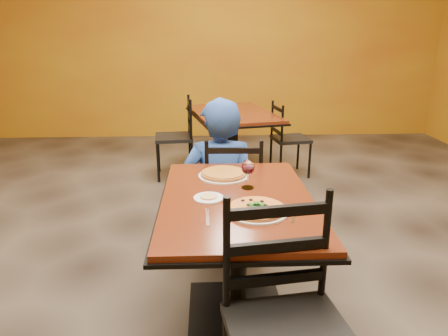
{
  "coord_description": "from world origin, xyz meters",
  "views": [
    {
      "loc": [
        -0.16,
        -2.52,
        1.58
      ],
      "look_at": [
        -0.06,
        -0.3,
        0.85
      ],
      "focal_mm": 32.61,
      "sensor_mm": 36.0,
      "label": 1
    }
  ],
  "objects_px": {
    "pizza_main": "(257,208)",
    "side_plate": "(209,198)",
    "diner": "(219,174)",
    "plate_far": "(224,176)",
    "table_main": "(237,230)",
    "pizza_far": "(224,173)",
    "wine_glass": "(248,173)",
    "chair_second_left": "(174,138)",
    "table_second": "(233,129)",
    "chair_main_far": "(233,193)",
    "plate_main": "(257,211)",
    "chair_second_right": "(291,139)"
  },
  "relations": [
    {
      "from": "pizza_main",
      "to": "side_plate",
      "type": "bearing_deg",
      "value": 142.63
    },
    {
      "from": "diner",
      "to": "plate_far",
      "type": "height_order",
      "value": "diner"
    },
    {
      "from": "table_main",
      "to": "pizza_far",
      "type": "relative_size",
      "value": 4.39
    },
    {
      "from": "side_plate",
      "to": "wine_glass",
      "type": "xyz_separation_m",
      "value": [
        0.22,
        0.15,
        0.08
      ]
    },
    {
      "from": "side_plate",
      "to": "plate_far",
      "type": "bearing_deg",
      "value": 75.05
    },
    {
      "from": "table_main",
      "to": "diner",
      "type": "distance_m",
      "value": 0.9
    },
    {
      "from": "chair_second_left",
      "to": "table_second",
      "type": "bearing_deg",
      "value": 84.43
    },
    {
      "from": "diner",
      "to": "pizza_far",
      "type": "distance_m",
      "value": 0.59
    },
    {
      "from": "plate_far",
      "to": "side_plate",
      "type": "relative_size",
      "value": 1.94
    },
    {
      "from": "chair_main_far",
      "to": "chair_second_left",
      "type": "height_order",
      "value": "chair_second_left"
    },
    {
      "from": "chair_second_left",
      "to": "side_plate",
      "type": "xyz_separation_m",
      "value": [
        0.38,
        -2.53,
        0.3
      ]
    },
    {
      "from": "plate_main",
      "to": "plate_far",
      "type": "height_order",
      "value": "same"
    },
    {
      "from": "plate_main",
      "to": "wine_glass",
      "type": "relative_size",
      "value": 1.72
    },
    {
      "from": "chair_main_far",
      "to": "plate_main",
      "type": "xyz_separation_m",
      "value": [
        0.05,
        -1.0,
        0.3
      ]
    },
    {
      "from": "side_plate",
      "to": "pizza_main",
      "type": "bearing_deg",
      "value": -37.37
    },
    {
      "from": "chair_main_far",
      "to": "pizza_far",
      "type": "xyz_separation_m",
      "value": [
        -0.09,
        -0.46,
        0.32
      ]
    },
    {
      "from": "table_second",
      "to": "wine_glass",
      "type": "bearing_deg",
      "value": -91.67
    },
    {
      "from": "chair_main_far",
      "to": "pizza_far",
      "type": "bearing_deg",
      "value": 81.04
    },
    {
      "from": "table_main",
      "to": "diner",
      "type": "xyz_separation_m",
      "value": [
        -0.07,
        0.89,
        0.02
      ]
    },
    {
      "from": "table_main",
      "to": "pizza_main",
      "type": "relative_size",
      "value": 4.33
    },
    {
      "from": "plate_far",
      "to": "table_second",
      "type": "bearing_deg",
      "value": 84.82
    },
    {
      "from": "plate_main",
      "to": "table_second",
      "type": "bearing_deg",
      "value": 88.78
    },
    {
      "from": "pizza_main",
      "to": "plate_far",
      "type": "xyz_separation_m",
      "value": [
        -0.14,
        0.53,
        -0.02
      ]
    },
    {
      "from": "chair_second_right",
      "to": "wine_glass",
      "type": "height_order",
      "value": "wine_glass"
    },
    {
      "from": "table_main",
      "to": "chair_main_far",
      "type": "xyz_separation_m",
      "value": [
        0.03,
        0.8,
        -0.1
      ]
    },
    {
      "from": "chair_main_far",
      "to": "chair_second_left",
      "type": "bearing_deg",
      "value": -70.14
    },
    {
      "from": "table_main",
      "to": "pizza_main",
      "type": "xyz_separation_m",
      "value": [
        0.08,
        -0.2,
        0.21
      ]
    },
    {
      "from": "table_second",
      "to": "chair_main_far",
      "type": "bearing_deg",
      "value": -93.68
    },
    {
      "from": "table_main",
      "to": "plate_far",
      "type": "distance_m",
      "value": 0.4
    },
    {
      "from": "pizza_far",
      "to": "side_plate",
      "type": "xyz_separation_m",
      "value": [
        -0.09,
        -0.35,
        -0.02
      ]
    },
    {
      "from": "side_plate",
      "to": "wine_glass",
      "type": "relative_size",
      "value": 0.89
    },
    {
      "from": "diner",
      "to": "pizza_main",
      "type": "bearing_deg",
      "value": 98.32
    },
    {
      "from": "table_second",
      "to": "chair_main_far",
      "type": "distance_m",
      "value": 1.72
    },
    {
      "from": "diner",
      "to": "plate_main",
      "type": "xyz_separation_m",
      "value": [
        0.15,
        -1.09,
        0.18
      ]
    },
    {
      "from": "table_second",
      "to": "pizza_main",
      "type": "bearing_deg",
      "value": -91.22
    },
    {
      "from": "plate_far",
      "to": "pizza_far",
      "type": "relative_size",
      "value": 1.11
    },
    {
      "from": "diner",
      "to": "side_plate",
      "type": "height_order",
      "value": "diner"
    },
    {
      "from": "chair_main_far",
      "to": "chair_second_right",
      "type": "xyz_separation_m",
      "value": [
        0.78,
        1.72,
        -0.02
      ]
    },
    {
      "from": "pizza_far",
      "to": "chair_second_right",
      "type": "bearing_deg",
      "value": 68.22
    },
    {
      "from": "table_main",
      "to": "plate_main",
      "type": "relative_size",
      "value": 3.97
    },
    {
      "from": "pizza_main",
      "to": "plate_far",
      "type": "bearing_deg",
      "value": 104.68
    },
    {
      "from": "wine_glass",
      "to": "pizza_far",
      "type": "bearing_deg",
      "value": 122.57
    },
    {
      "from": "table_second",
      "to": "diner",
      "type": "relative_size",
      "value": 1.24
    },
    {
      "from": "pizza_main",
      "to": "side_plate",
      "type": "relative_size",
      "value": 1.77
    },
    {
      "from": "table_main",
      "to": "pizza_main",
      "type": "distance_m",
      "value": 0.3
    },
    {
      "from": "plate_far",
      "to": "wine_glass",
      "type": "xyz_separation_m",
      "value": [
        0.13,
        -0.2,
        0.08
      ]
    },
    {
      "from": "table_main",
      "to": "chair_second_left",
      "type": "relative_size",
      "value": 1.34
    },
    {
      "from": "table_main",
      "to": "diner",
      "type": "relative_size",
      "value": 1.06
    },
    {
      "from": "chair_second_right",
      "to": "side_plate",
      "type": "height_order",
      "value": "chair_second_right"
    },
    {
      "from": "plate_far",
      "to": "pizza_far",
      "type": "distance_m",
      "value": 0.02
    }
  ]
}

